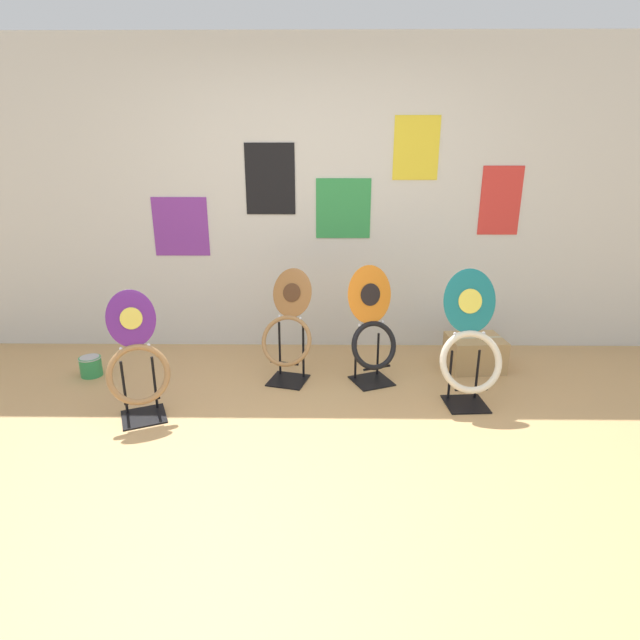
% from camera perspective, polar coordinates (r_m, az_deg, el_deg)
% --- Properties ---
extents(ground_plane, '(14.00, 14.00, 0.00)m').
position_cam_1_polar(ground_plane, '(2.81, -1.75, -18.30)').
color(ground_plane, tan).
extents(wall_back, '(8.00, 0.07, 2.60)m').
position_cam_1_polar(wall_back, '(4.39, -0.77, 13.36)').
color(wall_back, silver).
rests_on(wall_back, ground_plane).
extents(toilet_seat_display_woodgrain, '(0.44, 0.42, 0.86)m').
position_cam_1_polar(toilet_seat_display_woodgrain, '(3.81, -3.64, -1.31)').
color(toilet_seat_display_woodgrain, black).
rests_on(toilet_seat_display_woodgrain, ground_plane).
extents(toilet_seat_display_orange_sun, '(0.43, 0.37, 0.90)m').
position_cam_1_polar(toilet_seat_display_orange_sun, '(3.80, 6.00, -1.41)').
color(toilet_seat_display_orange_sun, black).
rests_on(toilet_seat_display_orange_sun, ground_plane).
extents(toilet_seat_display_teal_sax, '(0.45, 0.34, 0.95)m').
position_cam_1_polar(toilet_seat_display_teal_sax, '(3.57, 16.78, -3.28)').
color(toilet_seat_display_teal_sax, black).
rests_on(toilet_seat_display_teal_sax, ground_plane).
extents(toilet_seat_display_purple_note, '(0.45, 0.42, 0.85)m').
position_cam_1_polar(toilet_seat_display_purple_note, '(3.48, -20.15, -4.78)').
color(toilet_seat_display_purple_note, black).
rests_on(toilet_seat_display_purple_note, ground_plane).
extents(paint_can, '(0.17, 0.17, 0.16)m').
position_cam_1_polar(paint_can, '(4.39, -24.73, -4.76)').
color(paint_can, '#2D8E4C').
rests_on(paint_can, ground_plane).
extents(storage_box, '(0.46, 0.39, 0.27)m').
position_cam_1_polar(storage_box, '(4.30, 17.24, -3.60)').
color(storage_box, tan).
rests_on(storage_box, ground_plane).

